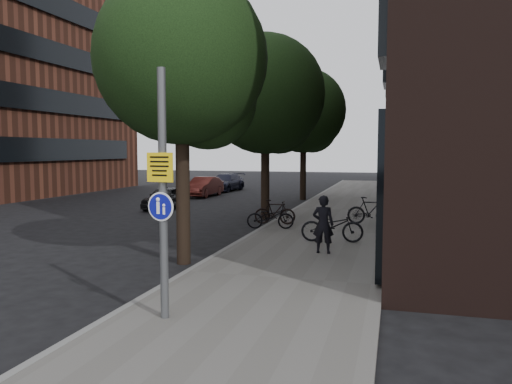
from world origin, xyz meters
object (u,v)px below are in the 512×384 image
(signpost, at_px, (163,194))
(pedestrian, at_px, (323,224))
(parked_bike_facade_near, at_px, (332,226))
(parked_car_near, at_px, (165,198))

(signpost, height_order, pedestrian, signpost)
(signpost, distance_m, pedestrian, 6.48)
(pedestrian, xyz_separation_m, parked_bike_facade_near, (0.04, 1.76, -0.30))
(parked_bike_facade_near, bearing_deg, parked_car_near, 45.52)
(signpost, distance_m, parked_car_near, 17.15)
(signpost, relative_size, pedestrian, 2.61)
(signpost, relative_size, parked_bike_facade_near, 2.20)
(pedestrian, bearing_deg, signpost, 71.69)
(parked_bike_facade_near, xyz_separation_m, parked_car_near, (-9.33, 7.54, -0.06))
(signpost, xyz_separation_m, pedestrian, (1.85, 6.07, -1.32))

